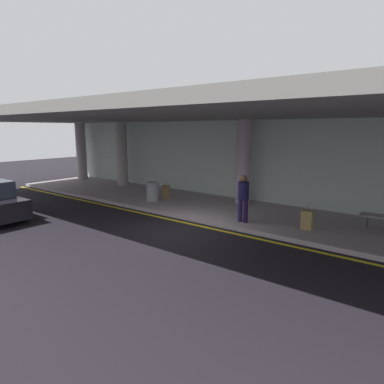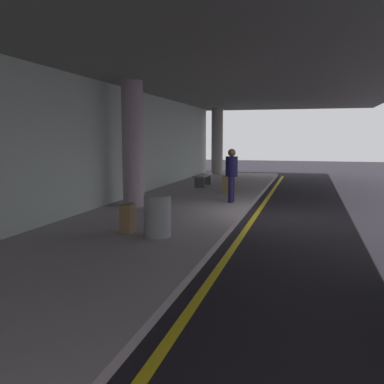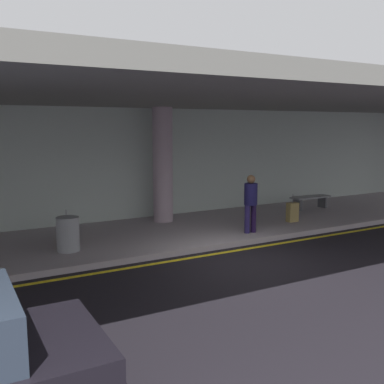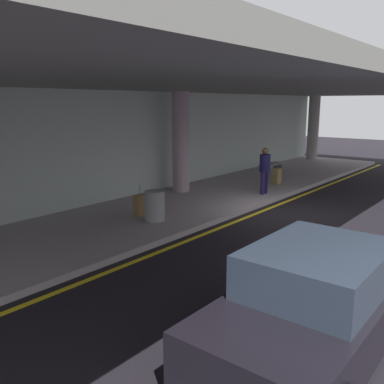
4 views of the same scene
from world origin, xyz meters
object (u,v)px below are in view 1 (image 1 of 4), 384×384
traveler_with_luggage (243,195)px  suitcase_upright_primary (307,220)px  support_column_left_mid (122,154)px  trash_bin_steel (153,191)px  support_column_center (243,162)px  suitcase_upright_secondary (166,192)px  support_column_far_left (81,151)px

traveler_with_luggage → suitcase_upright_primary: size_ratio=1.87×
support_column_left_mid → trash_bin_steel: (4.45, -2.03, -1.40)m
support_column_center → suitcase_upright_secondary: 3.95m
traveler_with_luggage → suitcase_upright_secondary: (-4.93, 1.37, -0.65)m
support_column_center → suitcase_upright_secondary: (-3.41, -1.30, -1.51)m
support_column_far_left → suitcase_upright_secondary: 8.82m
suitcase_upright_secondary → suitcase_upright_primary: bearing=-13.8°
support_column_far_left → support_column_left_mid: (4.00, 0.00, 0.00)m
traveler_with_luggage → support_column_far_left: bearing=108.7°
support_column_far_left → suitcase_upright_secondary: (8.59, -1.30, -1.51)m
support_column_far_left → traveler_with_luggage: 13.80m
support_column_far_left → traveler_with_luggage: size_ratio=2.17×
support_column_center → trash_bin_steel: 4.32m
support_column_left_mid → traveler_with_luggage: size_ratio=2.17×
support_column_center → suitcase_upright_primary: support_column_center is taller
traveler_with_luggage → support_column_left_mid: bearing=104.2°
traveler_with_luggage → suitcase_upright_secondary: 5.16m
support_column_center → suitcase_upright_secondary: bearing=-159.2°
support_column_far_left → support_column_left_mid: bearing=0.0°
trash_bin_steel → support_column_far_left: bearing=166.5°
support_column_center → suitcase_upright_primary: bearing=-30.4°
support_column_left_mid → support_column_center: 8.00m
support_column_left_mid → traveler_with_luggage: 9.92m
support_column_left_mid → suitcase_upright_secondary: 5.00m
support_column_left_mid → traveler_with_luggage: (9.52, -2.67, -0.86)m
support_column_far_left → support_column_left_mid: same height
support_column_left_mid → suitcase_upright_secondary: (4.59, -1.30, -1.51)m
support_column_center → traveler_with_luggage: (1.52, -2.67, -0.86)m
support_column_center → suitcase_upright_secondary: size_ratio=4.06×
support_column_far_left → traveler_with_luggage: support_column_far_left is taller
support_column_far_left → suitcase_upright_secondary: bearing=-8.6°
support_column_far_left → suitcase_upright_primary: 15.82m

